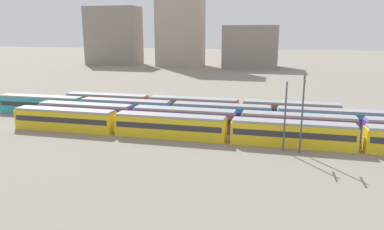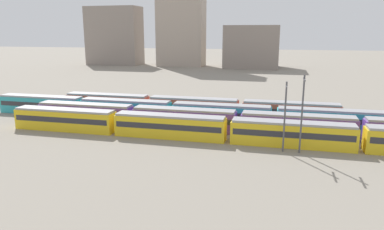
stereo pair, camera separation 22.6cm
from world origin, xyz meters
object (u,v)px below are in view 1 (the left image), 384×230
object	(u,v)px
train_track_3	(193,107)
catenary_pole_2	(302,111)
train_track_1	(239,122)
train_track_0	(361,138)
catenary_pole_0	(285,113)
train_track_2	(221,114)

from	to	relation	value
train_track_3	catenary_pole_2	world-z (taller)	catenary_pole_2
train_track_1	catenary_pole_2	xyz separation A→B (m)	(9.51, -8.20, 4.16)
train_track_0	train_track_3	distance (m)	32.24
catenary_pole_0	catenary_pole_2	distance (m)	2.32
train_track_3	catenary_pole_0	size ratio (longest dim) A/B	5.58
train_track_0	train_track_3	xyz separation A→B (m)	(-28.22, 15.60, -0.00)
train_track_0	catenary_pole_0	bearing A→B (deg)	-164.96
train_track_1	catenary_pole_0	xyz separation A→B (m)	(7.26, -8.07, 3.64)
train_track_3	train_track_0	bearing A→B (deg)	-28.94
train_track_0	train_track_1	distance (m)	18.67
catenary_pole_2	train_track_2	bearing A→B (deg)	134.73
train_track_2	catenary_pole_0	world-z (taller)	catenary_pole_0
train_track_2	train_track_3	world-z (taller)	same
train_track_1	train_track_0	bearing A→B (deg)	-16.17
catenary_pole_0	catenary_pole_2	size ratio (longest dim) A/B	0.91
train_track_0	train_track_2	distance (m)	24.07
catenary_pole_0	train_track_2	bearing A→B (deg)	129.72
train_track_1	train_track_2	bearing A→B (deg)	125.93
train_track_0	catenary_pole_0	world-z (taller)	catenary_pole_0
train_track_1	catenary_pole_0	bearing A→B (deg)	-48.04
train_track_3	train_track_1	bearing A→B (deg)	-45.33
train_track_0	train_track_2	bearing A→B (deg)	154.40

